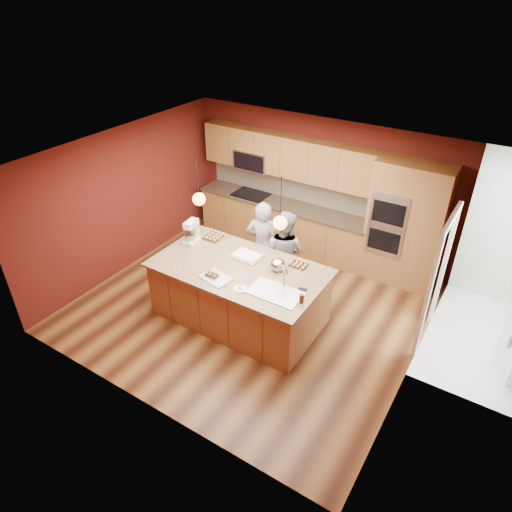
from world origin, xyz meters
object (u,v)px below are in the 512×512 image
Objects in this scene: person_right at (284,254)px; mixing_bowl at (278,265)px; person_left at (263,245)px; island at (240,293)px; stand_mixer at (192,233)px.

mixing_bowl is at bearing 112.26° from person_right.
person_right is at bearing 161.22° from person_left.
island reaches higher than mixing_bowl.
island is at bearing 77.47° from person_right.
mixing_bowl is at bearing -4.57° from stand_mixer.
stand_mixer is 1.69× the size of mixing_bowl.
person_right reaches higher than mixing_bowl.
island is at bearing -16.67° from stand_mixer.
stand_mixer reaches higher than mixing_bowl.
island is 1.70× the size of person_right.
person_left reaches higher than mixing_bowl.
person_right is at bearing 24.87° from stand_mixer.
stand_mixer is at bearing -178.45° from mixing_bowl.
island is at bearing -154.87° from mixing_bowl.
person_left is 1.27m from stand_mixer.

